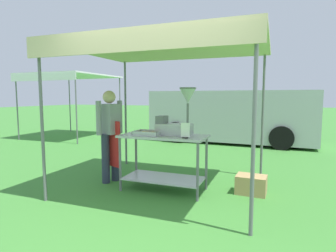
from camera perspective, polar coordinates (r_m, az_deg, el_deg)
ground_plane at (r=9.11m, az=12.01°, el=-3.62°), size 70.00×70.00×0.00m
stall_canopy at (r=4.53m, az=-0.48°, el=15.21°), size 3.07×2.58×2.31m
donut_cart at (r=4.46m, az=-0.92°, el=-5.18°), size 1.37×0.65×0.90m
donut_tray at (r=4.40m, az=-4.10°, el=-1.58°), size 0.42×0.32×0.07m
donut_fryer at (r=4.38m, az=1.95°, el=1.62°), size 0.63×0.28×0.75m
menu_sign at (r=4.08m, az=3.56°, el=-1.19°), size 0.13×0.05×0.23m
vendor at (r=4.98m, az=-11.75°, el=-1.05°), size 0.46×0.52×1.61m
supply_crate at (r=4.62m, az=16.63°, el=-11.40°), size 0.47×0.36×0.29m
van_silver at (r=9.59m, az=12.85°, el=2.11°), size 5.29×2.29×1.69m
neighbour_tent at (r=11.07m, az=-19.31°, el=9.42°), size 2.71×2.88×2.30m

